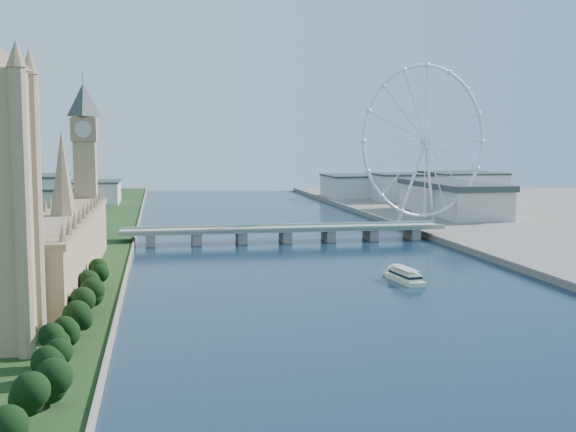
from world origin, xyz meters
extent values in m
plane|color=#16303E|center=(0.00, 0.00, 0.00)|extent=(2000.00, 2000.00, 0.00)
cube|color=tan|center=(-128.00, 170.00, 17.00)|extent=(24.00, 200.00, 28.00)
cone|color=#937A59|center=(-128.00, 170.00, 53.00)|extent=(12.00, 12.00, 40.00)
cube|color=tan|center=(-128.00, 278.00, 43.00)|extent=(13.00, 13.00, 80.00)
cube|color=#937A59|center=(-128.00, 278.00, 75.00)|extent=(15.00, 15.00, 14.00)
pyramid|color=#2D3833|center=(-128.00, 278.00, 103.00)|extent=(20.02, 20.02, 20.00)
cube|color=gray|center=(0.00, 300.00, 8.50)|extent=(220.00, 22.00, 2.00)
cube|color=gray|center=(-90.00, 300.00, 3.75)|extent=(6.00, 20.00, 7.50)
cube|color=gray|center=(-60.00, 300.00, 3.75)|extent=(6.00, 20.00, 7.50)
cube|color=gray|center=(-30.00, 300.00, 3.75)|extent=(6.00, 20.00, 7.50)
cube|color=gray|center=(0.00, 300.00, 3.75)|extent=(6.00, 20.00, 7.50)
cube|color=gray|center=(30.00, 300.00, 3.75)|extent=(6.00, 20.00, 7.50)
cube|color=gray|center=(60.00, 300.00, 3.75)|extent=(6.00, 20.00, 7.50)
cube|color=gray|center=(90.00, 300.00, 3.75)|extent=(6.00, 20.00, 7.50)
torus|color=silver|center=(120.00, 355.00, 68.00)|extent=(113.60, 39.12, 118.60)
cylinder|color=silver|center=(120.00, 355.00, 68.00)|extent=(7.25, 6.61, 6.00)
cube|color=gray|center=(117.00, 365.00, 4.00)|extent=(14.00, 10.00, 2.00)
cube|color=beige|center=(-160.00, 430.00, 16.00)|extent=(40.00, 60.00, 26.00)
cube|color=beige|center=(-200.00, 520.00, 19.00)|extent=(60.00, 80.00, 32.00)
cube|color=beige|center=(-150.00, 600.00, 14.00)|extent=(50.00, 70.00, 22.00)
cube|color=beige|center=(180.00, 580.00, 17.00)|extent=(60.00, 60.00, 28.00)
cube|color=beige|center=(240.00, 560.00, 18.00)|extent=(70.00, 90.00, 30.00)
cube|color=beige|center=(140.00, 640.00, 15.00)|extent=(60.00, 80.00, 24.00)
camera|label=1|loc=(-84.13, -178.06, 67.66)|focal=45.00mm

